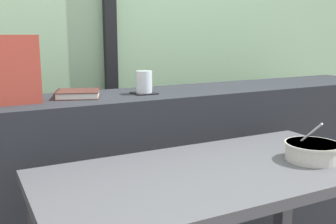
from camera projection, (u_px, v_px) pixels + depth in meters
The scene contains 8 objects.
window_divider_post at pixel (109, 8), 2.29m from camera, with size 0.07×0.05×2.60m, color black.
dark_console_ledge at pixel (144, 186), 1.86m from camera, with size 2.80×0.39×0.89m, color #23262B.
breakfast_table at pixel (216, 203), 1.32m from camera, with size 1.18×0.57×0.72m.
coaster_square at pixel (144, 93), 1.76m from camera, with size 0.10×0.10×0.01m, color black.
juice_glass at pixel (144, 83), 1.75m from camera, with size 0.07×0.07×0.10m.
closed_book at pixel (77, 94), 1.66m from camera, with size 0.22×0.21×0.03m.
soup_bowl at pixel (312, 151), 1.38m from camera, with size 0.19×0.19×0.14m.
fork_utensil at pixel (298, 145), 1.56m from camera, with size 0.02×0.17×0.01m, color silver.
Camera 1 is at (-0.70, -1.06, 1.15)m, focal length 42.08 mm.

